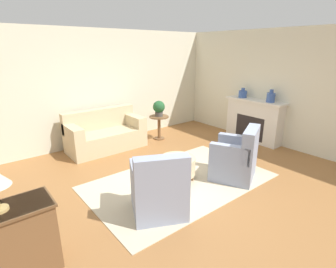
{
  "coord_description": "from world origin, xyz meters",
  "views": [
    {
      "loc": [
        -2.89,
        -3.23,
        2.35
      ],
      "look_at": [
        0.15,
        0.55,
        0.75
      ],
      "focal_mm": 28.0,
      "sensor_mm": 36.0,
      "label": 1
    }
  ],
  "objects_px": {
    "potted_plant_on_side_table": "(159,108)",
    "armchair_left": "(159,190)",
    "dresser": "(8,243)",
    "side_table": "(159,124)",
    "couch": "(105,135)",
    "armchair_right": "(237,159)",
    "vase_mantel_near": "(243,94)",
    "ottoman_table": "(178,166)",
    "vase_mantel_far": "(271,97)"
  },
  "relations": [
    {
      "from": "potted_plant_on_side_table",
      "to": "armchair_left",
      "type": "bearing_deg",
      "value": -126.98
    },
    {
      "from": "dresser",
      "to": "side_table",
      "type": "bearing_deg",
      "value": 33.65
    },
    {
      "from": "side_table",
      "to": "dresser",
      "type": "bearing_deg",
      "value": -146.35
    },
    {
      "from": "couch",
      "to": "side_table",
      "type": "bearing_deg",
      "value": -9.77
    },
    {
      "from": "couch",
      "to": "armchair_right",
      "type": "relative_size",
      "value": 1.81
    },
    {
      "from": "armchair_left",
      "to": "vase_mantel_near",
      "type": "bearing_deg",
      "value": 20.65
    },
    {
      "from": "ottoman_table",
      "to": "side_table",
      "type": "bearing_deg",
      "value": 61.27
    },
    {
      "from": "potted_plant_on_side_table",
      "to": "vase_mantel_far",
      "type": "bearing_deg",
      "value": -47.77
    },
    {
      "from": "dresser",
      "to": "vase_mantel_near",
      "type": "bearing_deg",
      "value": 13.42
    },
    {
      "from": "armchair_right",
      "to": "side_table",
      "type": "relative_size",
      "value": 1.58
    },
    {
      "from": "couch",
      "to": "vase_mantel_near",
      "type": "relative_size",
      "value": 7.28
    },
    {
      "from": "side_table",
      "to": "vase_mantel_far",
      "type": "distance_m",
      "value": 2.87
    },
    {
      "from": "armchair_left",
      "to": "potted_plant_on_side_table",
      "type": "distance_m",
      "value": 3.41
    },
    {
      "from": "ottoman_table",
      "to": "couch",
      "type": "bearing_deg",
      "value": 97.48
    },
    {
      "from": "potted_plant_on_side_table",
      "to": "vase_mantel_near",
      "type": "bearing_deg",
      "value": -33.63
    },
    {
      "from": "ottoman_table",
      "to": "armchair_right",
      "type": "bearing_deg",
      "value": -34.6
    },
    {
      "from": "couch",
      "to": "potted_plant_on_side_table",
      "type": "relative_size",
      "value": 4.4
    },
    {
      "from": "couch",
      "to": "vase_mantel_near",
      "type": "bearing_deg",
      "value": -24.21
    },
    {
      "from": "armchair_right",
      "to": "ottoman_table",
      "type": "relative_size",
      "value": 1.54
    },
    {
      "from": "dresser",
      "to": "ottoman_table",
      "type": "bearing_deg",
      "value": 10.93
    },
    {
      "from": "couch",
      "to": "dresser",
      "type": "relative_size",
      "value": 1.89
    },
    {
      "from": "ottoman_table",
      "to": "side_table",
      "type": "relative_size",
      "value": 1.03
    },
    {
      "from": "side_table",
      "to": "ottoman_table",
      "type": "bearing_deg",
      "value": -118.73
    },
    {
      "from": "armchair_left",
      "to": "potted_plant_on_side_table",
      "type": "relative_size",
      "value": 2.43
    },
    {
      "from": "ottoman_table",
      "to": "dresser",
      "type": "xyz_separation_m",
      "value": [
        -2.79,
        -0.54,
        0.14
      ]
    },
    {
      "from": "couch",
      "to": "dresser",
      "type": "bearing_deg",
      "value": -130.96
    },
    {
      "from": "side_table",
      "to": "vase_mantel_far",
      "type": "height_order",
      "value": "vase_mantel_far"
    },
    {
      "from": "armchair_left",
      "to": "side_table",
      "type": "distance_m",
      "value": 3.38
    },
    {
      "from": "couch",
      "to": "potted_plant_on_side_table",
      "type": "distance_m",
      "value": 1.55
    },
    {
      "from": "vase_mantel_near",
      "to": "potted_plant_on_side_table",
      "type": "distance_m",
      "value": 2.25
    },
    {
      "from": "vase_mantel_near",
      "to": "armchair_right",
      "type": "bearing_deg",
      "value": -144.91
    },
    {
      "from": "vase_mantel_far",
      "to": "potted_plant_on_side_table",
      "type": "xyz_separation_m",
      "value": [
        -1.85,
        2.04,
        -0.36
      ]
    },
    {
      "from": "armchair_left",
      "to": "ottoman_table",
      "type": "height_order",
      "value": "armchair_left"
    },
    {
      "from": "armchair_right",
      "to": "side_table",
      "type": "xyz_separation_m",
      "value": [
        0.23,
        2.7,
        0.04
      ]
    },
    {
      "from": "side_table",
      "to": "vase_mantel_near",
      "type": "relative_size",
      "value": 2.55
    },
    {
      "from": "couch",
      "to": "armchair_left",
      "type": "relative_size",
      "value": 1.81
    },
    {
      "from": "vase_mantel_near",
      "to": "ottoman_table",
      "type": "bearing_deg",
      "value": -164.31
    },
    {
      "from": "vase_mantel_near",
      "to": "armchair_left",
      "type": "bearing_deg",
      "value": -159.35
    },
    {
      "from": "ottoman_table",
      "to": "vase_mantel_near",
      "type": "height_order",
      "value": "vase_mantel_near"
    },
    {
      "from": "dresser",
      "to": "vase_mantel_near",
      "type": "xyz_separation_m",
      "value": [
        5.78,
        1.38,
        0.77
      ]
    },
    {
      "from": "potted_plant_on_side_table",
      "to": "ottoman_table",
      "type": "bearing_deg",
      "value": -118.73
    },
    {
      "from": "couch",
      "to": "armchair_left",
      "type": "height_order",
      "value": "armchair_left"
    },
    {
      "from": "ottoman_table",
      "to": "vase_mantel_near",
      "type": "relative_size",
      "value": 2.62
    },
    {
      "from": "armchair_left",
      "to": "armchair_right",
      "type": "xyz_separation_m",
      "value": [
        1.8,
        -0.0,
        0.0
      ]
    },
    {
      "from": "couch",
      "to": "vase_mantel_far",
      "type": "bearing_deg",
      "value": -34.81
    },
    {
      "from": "vase_mantel_far",
      "to": "ottoman_table",
      "type": "bearing_deg",
      "value": -179.41
    },
    {
      "from": "ottoman_table",
      "to": "vase_mantel_far",
      "type": "height_order",
      "value": "vase_mantel_far"
    },
    {
      "from": "armchair_right",
      "to": "vase_mantel_near",
      "type": "relative_size",
      "value": 4.03
    },
    {
      "from": "side_table",
      "to": "vase_mantel_near",
      "type": "distance_m",
      "value": 2.36
    },
    {
      "from": "dresser",
      "to": "potted_plant_on_side_table",
      "type": "height_order",
      "value": "potted_plant_on_side_table"
    }
  ]
}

